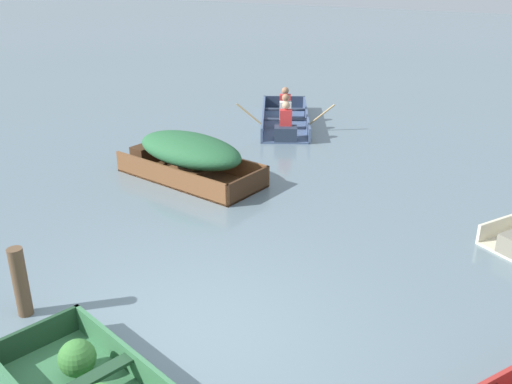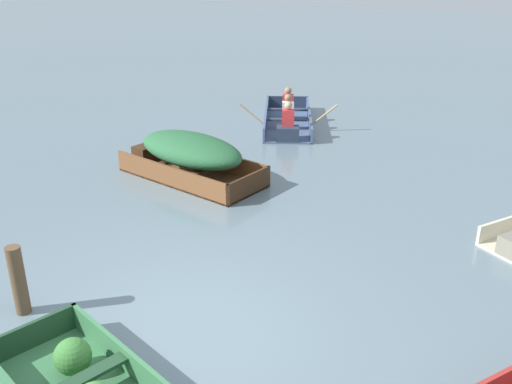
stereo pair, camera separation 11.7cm
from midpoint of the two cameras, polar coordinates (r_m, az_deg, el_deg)
ground_plane at (r=6.77m, az=-7.00°, el=-14.28°), size 80.00×80.00×0.00m
skiff_wooden_brown_mid_moored at (r=10.97m, az=-6.31°, el=3.86°), size 3.07×1.74×0.88m
rowboat_slate_blue_with_crew at (r=14.30m, az=3.42°, el=7.29°), size 2.50×3.35×0.92m
mooring_post at (r=7.43m, az=-22.26°, el=-8.19°), size 0.18×0.18×0.90m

